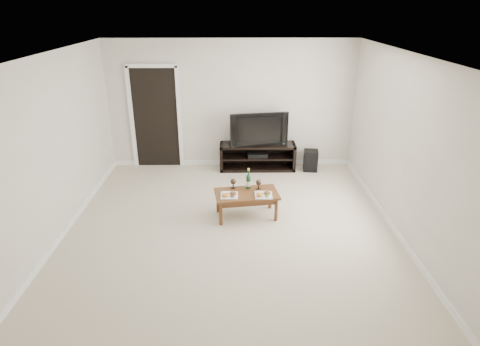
% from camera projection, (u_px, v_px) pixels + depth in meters
% --- Properties ---
extents(floor, '(5.50, 5.50, 0.00)m').
position_uv_depth(floor, '(230.00, 231.00, 6.12)').
color(floor, beige).
rests_on(floor, ground).
extents(back_wall, '(5.00, 0.04, 2.60)m').
position_uv_depth(back_wall, '(231.00, 105.00, 8.17)').
color(back_wall, silver).
rests_on(back_wall, ground).
extents(ceiling, '(5.00, 5.50, 0.04)m').
position_uv_depth(ceiling, '(229.00, 53.00, 5.10)').
color(ceiling, white).
rests_on(ceiling, back_wall).
extents(doorway, '(0.90, 0.02, 2.05)m').
position_uv_depth(doorway, '(156.00, 119.00, 8.22)').
color(doorway, black).
rests_on(doorway, ground).
extents(media_console, '(1.55, 0.45, 0.55)m').
position_uv_depth(media_console, '(257.00, 156.00, 8.32)').
color(media_console, black).
rests_on(media_console, ground).
extents(television, '(1.19, 0.34, 0.68)m').
position_uv_depth(television, '(258.00, 128.00, 8.08)').
color(television, black).
rests_on(television, media_console).
extents(av_receiver, '(0.41, 0.31, 0.08)m').
position_uv_depth(av_receiver, '(257.00, 154.00, 8.29)').
color(av_receiver, black).
rests_on(av_receiver, media_console).
extents(subwoofer, '(0.32, 0.32, 0.43)m').
position_uv_depth(subwoofer, '(311.00, 160.00, 8.28)').
color(subwoofer, black).
rests_on(subwoofer, ground).
extents(coffee_table, '(1.07, 0.68, 0.42)m').
position_uv_depth(coffee_table, '(246.00, 205.00, 6.48)').
color(coffee_table, brown).
rests_on(coffee_table, ground).
extents(plate_left, '(0.27, 0.27, 0.07)m').
position_uv_depth(plate_left, '(229.00, 194.00, 6.28)').
color(plate_left, white).
rests_on(plate_left, coffee_table).
extents(plate_right, '(0.27, 0.27, 0.07)m').
position_uv_depth(plate_right, '(263.00, 194.00, 6.29)').
color(plate_right, white).
rests_on(plate_right, coffee_table).
extents(wine_bottle, '(0.07, 0.07, 0.35)m').
position_uv_depth(wine_bottle, '(248.00, 178.00, 6.48)').
color(wine_bottle, '#0F3818').
rests_on(wine_bottle, coffee_table).
extents(goblet_left, '(0.09, 0.09, 0.17)m').
position_uv_depth(goblet_left, '(233.00, 184.00, 6.52)').
color(goblet_left, '#392A1F').
rests_on(goblet_left, coffee_table).
extents(goblet_right, '(0.09, 0.09, 0.17)m').
position_uv_depth(goblet_right, '(259.00, 184.00, 6.49)').
color(goblet_right, '#392A1F').
rests_on(goblet_right, coffee_table).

